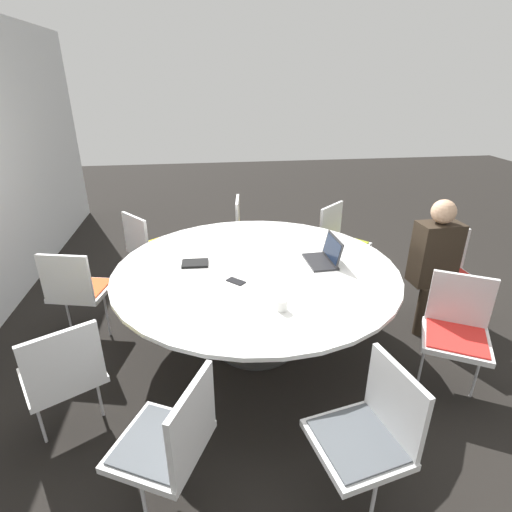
{
  "coord_description": "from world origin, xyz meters",
  "views": [
    {
      "loc": [
        -2.82,
        0.38,
        2.13
      ],
      "look_at": [
        0.0,
        0.0,
        0.84
      ],
      "focal_mm": 28.0,
      "sensor_mm": 36.0,
      "label": 1
    }
  ],
  "objects_px": {
    "chair_8": "(457,326)",
    "handbag": "(191,257)",
    "chair_0": "(451,271)",
    "chair_5": "(63,371)",
    "person_0": "(436,257)",
    "spiral_notebook": "(195,263)",
    "coffee_cup": "(282,305)",
    "chair_4": "(77,287)",
    "cell_phone": "(236,281)",
    "chair_7": "(370,429)",
    "chair_2": "(249,228)",
    "chair_3": "(148,245)",
    "chair_6": "(171,438)",
    "laptop": "(325,256)",
    "chair_1": "(340,238)"
  },
  "relations": [
    {
      "from": "chair_8",
      "to": "handbag",
      "type": "relative_size",
      "value": 2.4
    },
    {
      "from": "chair_0",
      "to": "chair_5",
      "type": "xyz_separation_m",
      "value": [
        -0.94,
        3.07,
        0.0
      ]
    },
    {
      "from": "person_0",
      "to": "spiral_notebook",
      "type": "xyz_separation_m",
      "value": [
        0.07,
        2.04,
        0.04
      ]
    },
    {
      "from": "person_0",
      "to": "coffee_cup",
      "type": "distance_m",
      "value": 1.63
    },
    {
      "from": "chair_4",
      "to": "chair_5",
      "type": "distance_m",
      "value": 1.1
    },
    {
      "from": "spiral_notebook",
      "to": "cell_phone",
      "type": "bearing_deg",
      "value": -138.68
    },
    {
      "from": "chair_5",
      "to": "handbag",
      "type": "xyz_separation_m",
      "value": [
        2.4,
        -0.71,
        -0.38
      ]
    },
    {
      "from": "chair_7",
      "to": "coffee_cup",
      "type": "distance_m",
      "value": 0.89
    },
    {
      "from": "chair_2",
      "to": "spiral_notebook",
      "type": "relative_size",
      "value": 4.0
    },
    {
      "from": "chair_8",
      "to": "spiral_notebook",
      "type": "height_order",
      "value": "chair_8"
    },
    {
      "from": "spiral_notebook",
      "to": "chair_0",
      "type": "bearing_deg",
      "value": -89.55
    },
    {
      "from": "chair_3",
      "to": "chair_6",
      "type": "relative_size",
      "value": 1.0
    },
    {
      "from": "chair_5",
      "to": "handbag",
      "type": "relative_size",
      "value": 2.4
    },
    {
      "from": "chair_6",
      "to": "coffee_cup",
      "type": "xyz_separation_m",
      "value": [
        0.72,
        -0.69,
        0.26
      ]
    },
    {
      "from": "chair_2",
      "to": "person_0",
      "type": "xyz_separation_m",
      "value": [
        -1.45,
        -1.44,
        0.19
      ]
    },
    {
      "from": "cell_phone",
      "to": "chair_7",
      "type": "bearing_deg",
      "value": -155.75
    },
    {
      "from": "chair_6",
      "to": "laptop",
      "type": "distance_m",
      "value": 1.85
    },
    {
      "from": "chair_7",
      "to": "spiral_notebook",
      "type": "distance_m",
      "value": 1.81
    },
    {
      "from": "chair_2",
      "to": "chair_7",
      "type": "height_order",
      "value": "same"
    },
    {
      "from": "laptop",
      "to": "chair_2",
      "type": "bearing_deg",
      "value": -165.25
    },
    {
      "from": "chair_2",
      "to": "chair_7",
      "type": "relative_size",
      "value": 1.0
    },
    {
      "from": "chair_5",
      "to": "laptop",
      "type": "bearing_deg",
      "value": -5.52
    },
    {
      "from": "chair_2",
      "to": "chair_4",
      "type": "height_order",
      "value": "same"
    },
    {
      "from": "spiral_notebook",
      "to": "chair_8",
      "type": "bearing_deg",
      "value": -113.76
    },
    {
      "from": "laptop",
      "to": "cell_phone",
      "type": "height_order",
      "value": "laptop"
    },
    {
      "from": "chair_6",
      "to": "coffee_cup",
      "type": "bearing_deg",
      "value": -17.08
    },
    {
      "from": "cell_phone",
      "to": "chair_2",
      "type": "bearing_deg",
      "value": -9.91
    },
    {
      "from": "chair_8",
      "to": "cell_phone",
      "type": "height_order",
      "value": "chair_8"
    },
    {
      "from": "chair_0",
      "to": "chair_7",
      "type": "distance_m",
      "value": 2.13
    },
    {
      "from": "laptop",
      "to": "coffee_cup",
      "type": "height_order",
      "value": "laptop"
    },
    {
      "from": "chair_5",
      "to": "chair_0",
      "type": "bearing_deg",
      "value": -12.52
    },
    {
      "from": "laptop",
      "to": "coffee_cup",
      "type": "bearing_deg",
      "value": -38.45
    },
    {
      "from": "spiral_notebook",
      "to": "chair_3",
      "type": "bearing_deg",
      "value": 26.28
    },
    {
      "from": "chair_3",
      "to": "coffee_cup",
      "type": "relative_size",
      "value": 10.98
    },
    {
      "from": "chair_3",
      "to": "spiral_notebook",
      "type": "relative_size",
      "value": 4.0
    },
    {
      "from": "chair_0",
      "to": "laptop",
      "type": "height_order",
      "value": "laptop"
    },
    {
      "from": "chair_1",
      "to": "chair_5",
      "type": "distance_m",
      "value": 2.98
    },
    {
      "from": "chair_2",
      "to": "coffee_cup",
      "type": "xyz_separation_m",
      "value": [
        -2.14,
        0.04,
        0.26
      ]
    },
    {
      "from": "chair_0",
      "to": "chair_1",
      "type": "height_order",
      "value": "same"
    },
    {
      "from": "chair_0",
      "to": "coffee_cup",
      "type": "xyz_separation_m",
      "value": [
        -0.79,
        1.71,
        0.26
      ]
    },
    {
      "from": "chair_0",
      "to": "chair_4",
      "type": "height_order",
      "value": "same"
    },
    {
      "from": "chair_4",
      "to": "laptop",
      "type": "xyz_separation_m",
      "value": [
        -0.26,
        -2.04,
        0.28
      ]
    },
    {
      "from": "chair_0",
      "to": "chair_6",
      "type": "relative_size",
      "value": 1.0
    },
    {
      "from": "chair_6",
      "to": "chair_7",
      "type": "bearing_deg",
      "value": -68.27
    },
    {
      "from": "chair_2",
      "to": "spiral_notebook",
      "type": "height_order",
      "value": "chair_2"
    },
    {
      "from": "chair_2",
      "to": "chair_6",
      "type": "relative_size",
      "value": 1.0
    },
    {
      "from": "chair_1",
      "to": "spiral_notebook",
      "type": "xyz_separation_m",
      "value": [
        -0.93,
        1.55,
        0.23
      ]
    },
    {
      "from": "laptop",
      "to": "handbag",
      "type": "relative_size",
      "value": 0.95
    },
    {
      "from": "chair_7",
      "to": "coffee_cup",
      "type": "xyz_separation_m",
      "value": [
        0.8,
        0.3,
        0.26
      ]
    },
    {
      "from": "chair_6",
      "to": "laptop",
      "type": "xyz_separation_m",
      "value": [
        1.4,
        -1.18,
        0.28
      ]
    }
  ]
}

